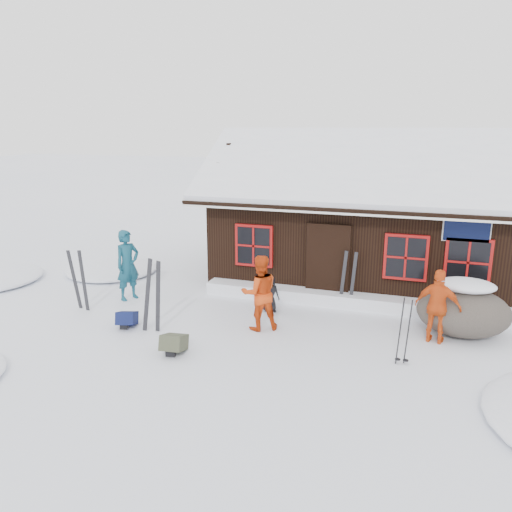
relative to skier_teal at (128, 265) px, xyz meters
The scene contains 15 objects.
ground 4.31m from the skier_teal, 13.52° to the right, with size 120.00×120.00×0.00m, color white.
mountain_hut 6.90m from the skier_teal, 35.55° to the left, with size 8.90×6.09×4.42m.
snow_drift 5.78m from the skier_teal, 12.76° to the left, with size 7.60×0.60×0.35m, color white.
snow_mounds 5.88m from the skier_teal, ahead, with size 20.60×13.20×0.48m.
skier_teal is the anchor object (origin of this frame).
skier_orange_left 3.98m from the skier_teal, 12.05° to the right, with size 0.83×0.65×1.71m, color #C83B0E.
skier_orange_right 7.65m from the skier_teal, ahead, with size 0.93×0.39×1.59m, color #DE4F16.
skier_crouched 3.84m from the skier_teal, ahead, with size 0.45×0.29×0.92m, color black.
boulder 8.21m from the skier_teal, ahead, with size 1.95×1.46×1.15m.
ski_pair_left 2.43m from the skier_teal, 45.14° to the right, with size 0.57×0.17×1.72m.
ski_pair_mid 1.29m from the skier_teal, 125.47° to the right, with size 0.51×0.12×1.56m.
ski_pair_right 5.69m from the skier_teal, 12.35° to the left, with size 0.44×0.08×1.50m.
ski_poles 7.21m from the skier_teal, 12.82° to the right, with size 0.24×0.12×1.37m.
backpack_blue 2.12m from the skier_teal, 59.33° to the right, with size 0.40×0.53×0.29m, color #0F1641.
backpack_olive 3.78m from the skier_teal, 44.15° to the right, with size 0.43×0.57×0.31m, color #3E422F.
Camera 1 is at (3.05, -9.84, 4.43)m, focal length 35.00 mm.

